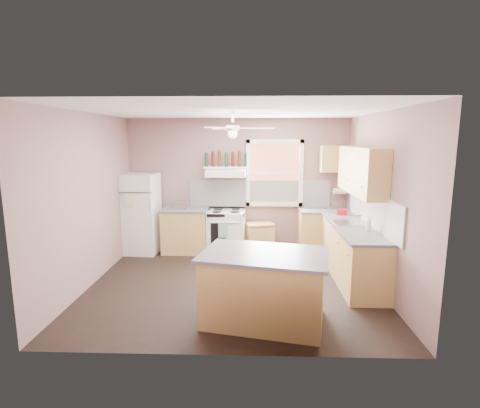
{
  "coord_description": "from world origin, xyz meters",
  "views": [
    {
      "loc": [
        0.29,
        -5.67,
        2.31
      ],
      "look_at": [
        0.1,
        0.3,
        1.25
      ],
      "focal_mm": 28.0,
      "sensor_mm": 36.0,
      "label": 1
    }
  ],
  "objects_px": {
    "refrigerator": "(141,214)",
    "toaster": "(181,205)",
    "stove": "(227,232)",
    "cart": "(260,239)",
    "island": "(264,289)"
  },
  "relations": [
    {
      "from": "stove",
      "to": "island",
      "type": "bearing_deg",
      "value": -73.51
    },
    {
      "from": "refrigerator",
      "to": "toaster",
      "type": "bearing_deg",
      "value": 0.76
    },
    {
      "from": "refrigerator",
      "to": "island",
      "type": "bearing_deg",
      "value": -46.19
    },
    {
      "from": "stove",
      "to": "cart",
      "type": "height_order",
      "value": "stove"
    },
    {
      "from": "toaster",
      "to": "stove",
      "type": "height_order",
      "value": "toaster"
    },
    {
      "from": "refrigerator",
      "to": "stove",
      "type": "bearing_deg",
      "value": 5.21
    },
    {
      "from": "stove",
      "to": "cart",
      "type": "xyz_separation_m",
      "value": [
        0.67,
        0.05,
        -0.16
      ]
    },
    {
      "from": "refrigerator",
      "to": "stove",
      "type": "height_order",
      "value": "refrigerator"
    },
    {
      "from": "refrigerator",
      "to": "cart",
      "type": "height_order",
      "value": "refrigerator"
    },
    {
      "from": "refrigerator",
      "to": "cart",
      "type": "xyz_separation_m",
      "value": [
        2.41,
        0.1,
        -0.53
      ]
    },
    {
      "from": "cart",
      "to": "toaster",
      "type": "bearing_deg",
      "value": 170.62
    },
    {
      "from": "toaster",
      "to": "stove",
      "type": "bearing_deg",
      "value": 12.64
    },
    {
      "from": "refrigerator",
      "to": "island",
      "type": "xyz_separation_m",
      "value": [
        2.4,
        -2.85,
        -0.37
      ]
    },
    {
      "from": "island",
      "to": "refrigerator",
      "type": "bearing_deg",
      "value": 142.32
    },
    {
      "from": "refrigerator",
      "to": "island",
      "type": "distance_m",
      "value": 3.75
    }
  ]
}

